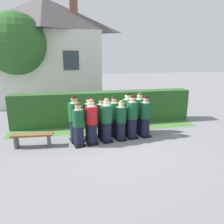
% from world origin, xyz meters
% --- Properties ---
extents(ground_plane, '(60.00, 60.00, 0.00)m').
position_xyz_m(ground_plane, '(0.00, 0.00, 0.00)').
color(ground_plane, slate).
extents(student_front_row_0, '(0.44, 0.51, 1.57)m').
position_xyz_m(student_front_row_0, '(-1.28, -0.23, 0.75)').
color(student_front_row_0, black).
rests_on(student_front_row_0, ground).
extents(student_in_red_blazer, '(0.46, 0.56, 1.66)m').
position_xyz_m(student_in_red_blazer, '(-0.82, -0.12, 0.79)').
color(student_in_red_blazer, black).
rests_on(student_in_red_blazer, ground).
extents(student_front_row_2, '(0.46, 0.54, 1.64)m').
position_xyz_m(student_front_row_2, '(-0.26, -0.02, 0.78)').
color(student_front_row_2, black).
rests_on(student_front_row_2, ground).
extents(student_front_row_3, '(0.41, 0.51, 1.53)m').
position_xyz_m(student_front_row_3, '(0.30, 0.03, 0.72)').
color(student_front_row_3, black).
rests_on(student_front_row_3, ground).
extents(student_front_row_4, '(0.44, 0.53, 1.69)m').
position_xyz_m(student_front_row_4, '(0.76, 0.15, 0.81)').
color(student_front_row_4, black).
rests_on(student_front_row_4, ground).
extents(student_front_row_5, '(0.47, 0.53, 1.63)m').
position_xyz_m(student_front_row_5, '(1.31, 0.20, 0.78)').
color(student_front_row_5, black).
rests_on(student_front_row_5, ground).
extents(student_rear_row_0, '(0.47, 0.55, 1.73)m').
position_xyz_m(student_rear_row_0, '(-1.38, 0.26, 0.83)').
color(student_rear_row_0, black).
rests_on(student_rear_row_0, ground).
extents(student_rear_row_1, '(0.45, 0.53, 1.65)m').
position_xyz_m(student_rear_row_1, '(-0.83, 0.34, 0.79)').
color(student_rear_row_1, black).
rests_on(student_rear_row_1, ground).
extents(student_rear_row_2, '(0.44, 0.51, 1.56)m').
position_xyz_m(student_rear_row_2, '(-0.36, 0.45, 0.74)').
color(student_rear_row_2, black).
rests_on(student_rear_row_2, ground).
extents(student_rear_row_3, '(0.41, 0.49, 1.59)m').
position_xyz_m(student_rear_row_3, '(0.15, 0.54, 0.76)').
color(student_rear_row_3, black).
rests_on(student_rear_row_3, ground).
extents(student_rear_row_4, '(0.44, 0.52, 1.70)m').
position_xyz_m(student_rear_row_4, '(0.71, 0.63, 0.81)').
color(student_rear_row_4, black).
rests_on(student_rear_row_4, ground).
extents(student_rear_row_5, '(0.44, 0.51, 1.67)m').
position_xyz_m(student_rear_row_5, '(1.24, 0.71, 0.80)').
color(student_rear_row_5, black).
rests_on(student_rear_row_5, ground).
extents(hedge, '(8.19, 0.70, 1.50)m').
position_xyz_m(hedge, '(0.00, 2.20, 0.75)').
color(hedge, '#285623').
rests_on(hedge, ground).
extents(school_building_main, '(7.02, 3.73, 6.53)m').
position_xyz_m(school_building_main, '(-2.79, 7.45, 3.35)').
color(school_building_main, silver).
rests_on(school_building_main, ground).
extents(oak_tree_left, '(3.40, 3.40, 5.42)m').
position_xyz_m(oak_tree_left, '(-4.28, 5.85, 3.71)').
color(oak_tree_left, brown).
rests_on(oak_tree_left, ground).
extents(wooden_bench, '(1.42, 0.46, 0.48)m').
position_xyz_m(wooden_bench, '(-2.88, 0.01, 0.35)').
color(wooden_bench, brown).
rests_on(wooden_bench, ground).
extents(lawn_strip, '(8.19, 0.90, 0.01)m').
position_xyz_m(lawn_strip, '(0.00, 1.40, 0.00)').
color(lawn_strip, '#477A38').
rests_on(lawn_strip, ground).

